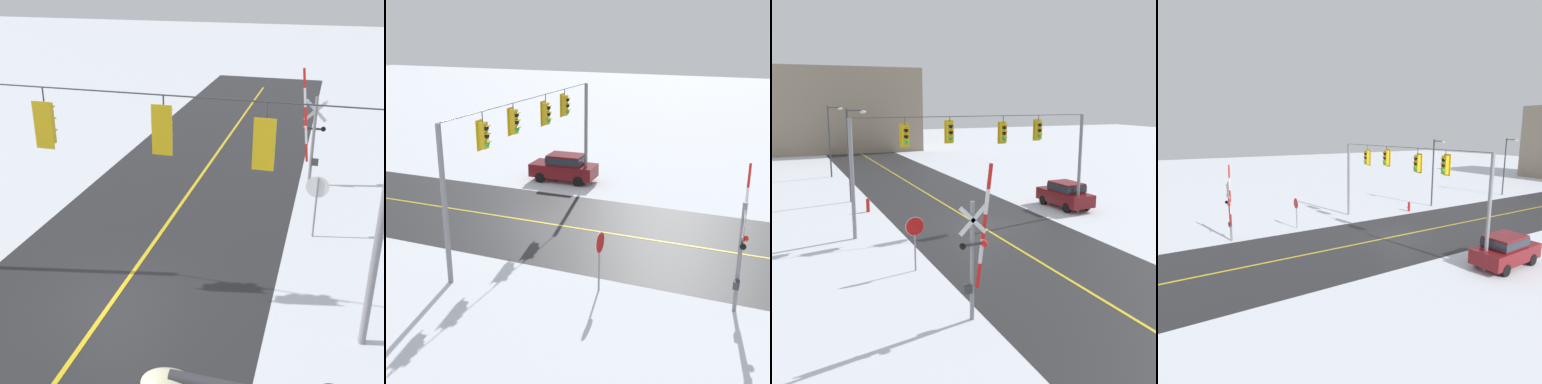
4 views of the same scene
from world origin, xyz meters
TOP-DOWN VIEW (x-y plane):
  - ground_plane at (0.00, 0.00)m, footprint 160.00×160.00m
  - road_asphalt at (0.00, 6.00)m, footprint 9.00×80.00m
  - lane_centre_line at (0.00, 6.00)m, footprint 0.14×72.00m
  - signal_span at (-0.05, -0.01)m, footprint 14.20×0.47m
  - stop_sign at (-5.40, -5.53)m, footprint 0.80×0.09m
  - railroad_crossing at (-4.87, -10.40)m, footprint 1.18×0.31m
  - parked_car_maroon at (7.10, 1.50)m, footprint 1.98×4.27m
  - streetlamp_near at (-5.59, 8.80)m, footprint 1.39×0.28m
  - streetlamp_far at (-5.59, 20.02)m, footprint 1.39×0.28m
  - fire_hydrant at (-5.26, 5.43)m, footprint 0.24×0.31m

SIDE VIEW (x-z plane):
  - ground_plane at x=0.00m, z-range 0.00..0.00m
  - road_asphalt at x=0.00m, z-range 0.00..0.01m
  - lane_centre_line at x=0.00m, z-range 0.01..0.01m
  - fire_hydrant at x=-5.26m, z-range 0.03..0.91m
  - parked_car_maroon at x=7.10m, z-range 0.08..1.82m
  - stop_sign at x=-5.40m, z-range 0.54..2.89m
  - railroad_crossing at x=-4.87m, z-range -0.24..4.93m
  - streetlamp_near at x=-5.59m, z-range 0.67..7.17m
  - streetlamp_far at x=-5.59m, z-range 0.67..7.17m
  - signal_span at x=-0.05m, z-range 1.29..7.50m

